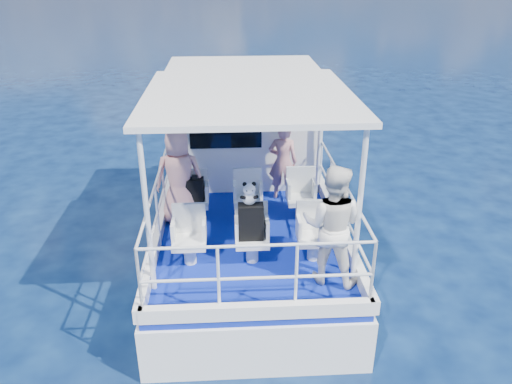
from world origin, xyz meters
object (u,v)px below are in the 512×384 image
passenger_stbd_aft (332,225)px  backpack_center (251,222)px  panda (249,193)px  passenger_port_fwd (179,177)px

passenger_stbd_aft → backpack_center: passenger_stbd_aft is taller
backpack_center → panda: size_ratio=1.61×
passenger_stbd_aft → backpack_center: (-1.04, 0.52, -0.19)m
passenger_stbd_aft → panda: bearing=-5.9°
passenger_port_fwd → panda: (1.08, -1.28, 0.26)m
backpack_center → panda: panda is taller
passenger_stbd_aft → panda: passenger_stbd_aft is taller
passenger_stbd_aft → backpack_center: 1.18m
passenger_port_fwd → passenger_stbd_aft: passenger_stbd_aft is taller
passenger_port_fwd → passenger_stbd_aft: (2.14, -1.83, 0.03)m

